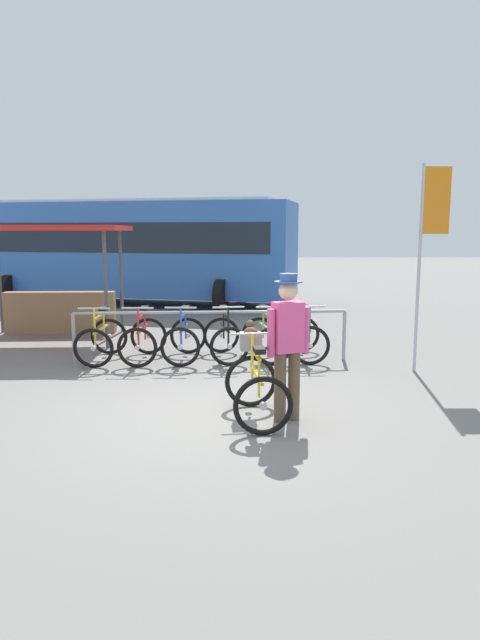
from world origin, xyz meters
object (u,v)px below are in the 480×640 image
object	(u,v)px
person_with_featured_bike	(290,341)
racked_bike_black	(228,338)
racked_bike_blue	(187,339)
featured_bicycle	(258,377)
racked_bike_red	(146,339)
racked_bike_lime	(268,338)
bus_distant	(130,246)
banner_flag	(432,229)
market_stall	(56,270)
racked_bike_teal	(308,337)
racked_bike_yellow	(104,340)

from	to	relation	value
person_with_featured_bike	racked_bike_black	bearing A→B (deg)	104.20
racked_bike_blue	featured_bicycle	size ratio (longest dim) A/B	0.91
racked_bike_red	racked_bike_lime	bearing A→B (deg)	3.63
bus_distant	racked_bike_lime	bearing A→B (deg)	-63.08
banner_flag	person_with_featured_bike	bearing A→B (deg)	-135.07
racked_bike_red	racked_bike_lime	distance (m)	2.10
market_stall	featured_bicycle	bearing A→B (deg)	-51.90
racked_bike_red	racked_bike_teal	world-z (taller)	same
banner_flag	racked_bike_black	bearing A→B (deg)	165.03
racked_bike_yellow	racked_bike_black	distance (m)	2.10
racked_bike_teal	racked_bike_blue	bearing A→B (deg)	-176.37
racked_bike_yellow	racked_bike_teal	world-z (taller)	same
racked_bike_red	racked_bike_lime	world-z (taller)	same
racked_bike_black	featured_bicycle	world-z (taller)	featured_bicycle
racked_bike_red	racked_bike_black	xyz separation A→B (m)	(1.40, 0.09, -0.00)
racked_bike_yellow	racked_bike_lime	size ratio (longest dim) A/B	0.93
racked_bike_blue	person_with_featured_bike	bearing A→B (deg)	-64.36
racked_bike_lime	racked_bike_teal	xyz separation A→B (m)	(0.70, 0.04, 0.00)
person_with_featured_bike	banner_flag	size ratio (longest dim) A/B	0.54
racked_bike_blue	racked_bike_teal	bearing A→B (deg)	3.63
person_with_featured_bike	bus_distant	bearing A→B (deg)	110.10
racked_bike_blue	market_stall	bearing A→B (deg)	143.40
racked_bike_teal	bus_distant	xyz separation A→B (m)	(-4.54, 7.52, 1.37)
racked_bike_teal	featured_bicycle	xyz separation A→B (m)	(-0.96, -3.13, 0.12)
racked_bike_yellow	racked_bike_lime	world-z (taller)	same
person_with_featured_bike	racked_bike_blue	bearing A→B (deg)	115.64
racked_bike_black	racked_bike_teal	bearing A→B (deg)	3.63
featured_bicycle	banner_flag	xyz separation A→B (m)	(2.71, 2.20, 1.74)
featured_bicycle	person_with_featured_bike	distance (m)	0.61
racked_bike_red	banner_flag	world-z (taller)	banner_flag
racked_bike_black	racked_bike_lime	distance (m)	0.70
racked_bike_black	person_with_featured_bike	size ratio (longest dim) A/B	0.70
racked_bike_yellow	featured_bicycle	distance (m)	3.86
featured_bicycle	racked_bike_blue	bearing A→B (deg)	110.75
racked_bike_blue	racked_bike_teal	xyz separation A→B (m)	(2.10, 0.13, 0.00)
racked_bike_blue	racked_bike_black	bearing A→B (deg)	3.63
bus_distant	market_stall	xyz separation A→B (m)	(-0.46, -5.49, -0.35)
featured_bicycle	racked_bike_yellow	bearing A→B (deg)	131.06
person_with_featured_bike	market_stall	size ratio (longest dim) A/B	0.54
racked_bike_teal	featured_bicycle	world-z (taller)	featured_bicycle
racked_bike_black	banner_flag	size ratio (longest dim) A/B	0.38
racked_bike_yellow	racked_bike_red	xyz separation A→B (m)	(0.70, 0.04, 0.00)
racked_bike_lime	racked_bike_blue	bearing A→B (deg)	-176.37
racked_bike_yellow	market_stall	xyz separation A→B (m)	(-1.51, 2.25, 1.03)
racked_bike_teal	market_stall	distance (m)	5.49
racked_bike_lime	person_with_featured_bike	size ratio (longest dim) A/B	0.71
featured_bicycle	banner_flag	size ratio (longest dim) A/B	0.39
bus_distant	racked_bike_teal	bearing A→B (deg)	-58.88
featured_bicycle	person_with_featured_bike	xyz separation A→B (m)	(0.37, -0.14, 0.46)
racked_bike_teal	market_stall	world-z (taller)	market_stall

